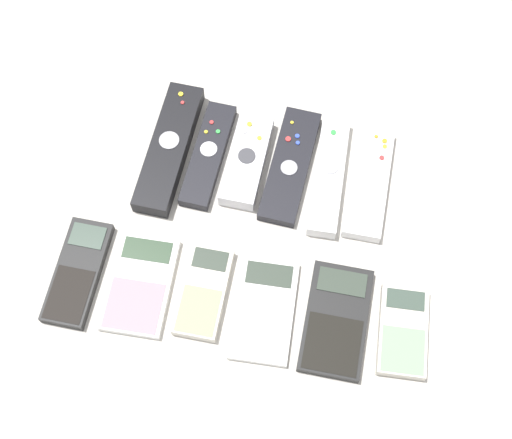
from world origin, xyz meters
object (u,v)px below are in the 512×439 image
calculator_5 (403,331)px  remote_3 (290,166)px  calculator_1 (140,284)px  remote_5 (369,182)px  remote_2 (247,160)px  remote_0 (169,148)px  calculator_4 (336,320)px  remote_4 (329,176)px  calculator_2 (204,291)px  calculator_3 (264,310)px  remote_1 (208,155)px  calculator_0 (78,272)px

calculator_5 → remote_3: bearing=127.8°
calculator_1 → remote_5: bearing=34.7°
remote_2 → remote_5: bearing=1.1°
remote_0 → calculator_4: (0.29, -0.21, -0.01)m
remote_4 → calculator_2: bearing=-125.8°
calculator_3 → remote_3: bearing=88.2°
remote_1 → calculator_4: 0.31m
calculator_5 → calculator_4: bearing=177.5°
calculator_1 → calculator_5: 0.37m
remote_4 → calculator_5: (0.14, -0.21, -0.00)m
calculator_2 → calculator_1: bearing=-176.5°
calculator_3 → calculator_5: bearing=-1.0°
remote_3 → calculator_2: bearing=-107.8°
remote_2 → calculator_3: 0.23m
remote_3 → remote_5: bearing=0.2°
remote_2 → calculator_2: size_ratio=1.14×
calculator_0 → remote_0: bearing=70.1°
remote_3 → remote_1: bearing=-174.1°
calculator_1 → calculator_3: bearing=-3.0°
calculator_5 → remote_4: bearing=118.7°
remote_2 → calculator_5: size_ratio=1.19×
calculator_4 → calculator_1: bearing=-179.7°
calculator_1 → calculator_3: calculator_1 is taller
calculator_3 → remote_0: bearing=127.9°
remote_1 → calculator_2: remote_1 is taller
remote_3 → calculator_3: size_ratio=1.27×
calculator_2 → calculator_3: bearing=-5.9°
remote_1 → calculator_5: size_ratio=1.39×
remote_0 → remote_1: 0.06m
remote_0 → remote_3: 0.18m
remote_3 → calculator_5: size_ratio=1.51×
remote_0 → remote_4: remote_0 is taller
remote_4 → calculator_1: size_ratio=1.31×
remote_2 → remote_4: bearing=0.5°
remote_4 → calculator_4: bearing=-80.4°
remote_4 → calculator_1: bearing=-138.8°
remote_2 → calculator_1: (-0.11, -0.22, -0.01)m
remote_1 → calculator_2: bearing=-76.5°
calculator_3 → remote_2: bearing=104.5°
remote_1 → calculator_2: (0.04, -0.21, -0.00)m
remote_3 → remote_4: 0.06m
remote_2 → calculator_5: bearing=-38.6°
remote_3 → calculator_3: 0.23m
remote_3 → calculator_1: 0.28m
calculator_3 → remote_4: bearing=73.0°
calculator_5 → calculator_3: bearing=178.4°
remote_3 → calculator_0: remote_3 is taller
remote_1 → calculator_0: (-0.14, -0.22, -0.00)m
remote_1 → calculator_5: 0.38m
remote_3 → calculator_1: (-0.17, -0.22, -0.00)m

